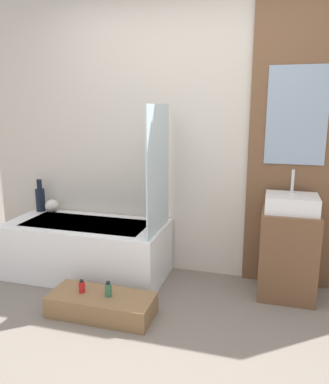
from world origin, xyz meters
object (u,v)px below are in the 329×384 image
(wooden_step_bench, at_px, (102,305))
(bottle_soap_secondary, at_px, (108,290))
(vase_tall_dark, at_px, (40,198))
(vase_round_light, at_px, (52,206))
(bathtub, at_px, (87,249))
(sink, at_px, (292,203))
(bottle_soap_primary, at_px, (82,287))

(wooden_step_bench, xyz_separation_m, bottle_soap_secondary, (0.06, -0.00, 0.13))
(vase_tall_dark, height_order, vase_round_light, vase_tall_dark)
(bathtub, relative_size, bottle_soap_secondary, 12.35)
(vase_round_light, bearing_deg, bottle_soap_secondary, -40.36)
(bathtub, relative_size, sink, 3.58)
(bathtub, xyz_separation_m, sink, (1.76, 0.11, 0.54))
(bottle_soap_secondary, bearing_deg, vase_tall_dark, 142.77)
(wooden_step_bench, relative_size, vase_round_light, 5.92)
(vase_tall_dark, xyz_separation_m, vase_round_light, (0.14, -0.02, -0.07))
(vase_round_light, xyz_separation_m, bottle_soap_primary, (0.75, -0.83, -0.36))
(vase_round_light, distance_m, bottle_soap_secondary, 1.32)
(vase_tall_dark, distance_m, bottle_soap_secondary, 1.46)
(vase_round_light, bearing_deg, wooden_step_bench, -42.16)
(vase_round_light, bearing_deg, vase_tall_dark, 171.60)
(bottle_soap_secondary, bearing_deg, vase_round_light, 139.64)
(bathtub, bearing_deg, bottle_soap_secondary, -51.24)
(vase_tall_dark, relative_size, bottle_soap_primary, 3.22)
(bathtub, relative_size, vase_tall_dark, 4.47)
(sink, distance_m, vase_round_light, 2.27)
(bottle_soap_primary, relative_size, bottle_soap_secondary, 0.86)
(bottle_soap_primary, xyz_separation_m, bottle_soap_secondary, (0.22, -0.00, 0.01))
(bottle_soap_primary, distance_m, bottle_soap_secondary, 0.22)
(sink, xyz_separation_m, vase_tall_dark, (-2.40, 0.13, -0.15))
(sink, relative_size, vase_round_light, 3.02)
(vase_tall_dark, bearing_deg, bottle_soap_secondary, -37.23)
(sink, bearing_deg, bottle_soap_secondary, -150.82)
(bathtub, bearing_deg, vase_tall_dark, 158.87)
(vase_tall_dark, relative_size, vase_round_light, 2.42)
(sink, bearing_deg, vase_tall_dark, 176.84)
(bottle_soap_primary, height_order, bottle_soap_secondary, bottle_soap_secondary)
(bathtub, height_order, bottle_soap_primary, bathtub)
(bathtub, xyz_separation_m, vase_tall_dark, (-0.63, 0.24, 0.38))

